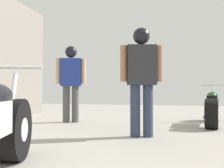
% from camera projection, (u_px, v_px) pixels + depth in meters
% --- Properties ---
extents(ground_plane, '(17.32, 17.32, 0.00)m').
position_uv_depth(ground_plane, '(105.00, 143.00, 3.34)').
color(ground_plane, '#A8A399').
extents(motorcycle_black_naked, '(0.63, 1.84, 0.85)m').
position_uv_depth(motorcycle_black_naked, '(212.00, 108.00, 5.12)').
color(motorcycle_black_naked, black).
rests_on(motorcycle_black_naked, ground_plane).
extents(mechanic_in_blue, '(0.67, 0.37, 1.72)m').
position_uv_depth(mechanic_in_blue, '(71.00, 76.00, 5.56)').
color(mechanic_in_blue, '#4C4C4C').
rests_on(mechanic_in_blue, ground_plane).
extents(mechanic_with_helmet, '(0.67, 0.34, 1.69)m').
position_uv_depth(mechanic_with_helmet, '(141.00, 71.00, 3.82)').
color(mechanic_with_helmet, '#2D3851').
rests_on(mechanic_with_helmet, ground_plane).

